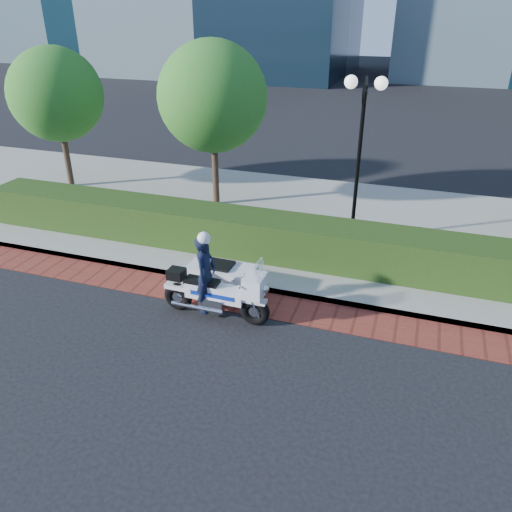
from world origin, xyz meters
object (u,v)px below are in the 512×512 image
(tree_b, at_px, (213,97))
(police_motorcycle, at_px, (217,281))
(tree_a, at_px, (56,95))
(lamppost, at_px, (361,135))

(tree_b, bearing_deg, police_motorcycle, -67.02)
(tree_b, xyz_separation_m, police_motorcycle, (2.30, -5.41, -2.78))
(tree_a, bearing_deg, lamppost, -7.41)
(lamppost, relative_size, police_motorcycle, 1.79)
(tree_a, xyz_separation_m, police_motorcycle, (7.80, -5.41, -2.57))
(lamppost, xyz_separation_m, tree_a, (-10.00, 1.30, 0.26))
(lamppost, height_order, tree_b, tree_b)
(lamppost, relative_size, tree_b, 0.86)
(lamppost, distance_m, police_motorcycle, 5.21)
(tree_a, relative_size, police_motorcycle, 1.94)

